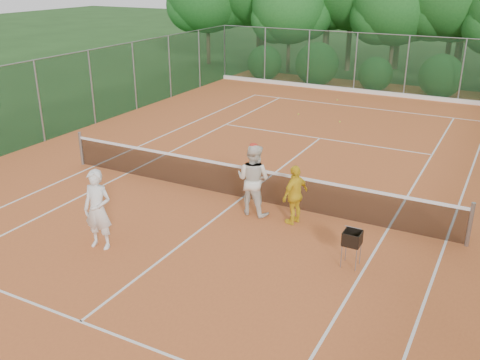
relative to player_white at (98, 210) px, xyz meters
name	(u,v)px	position (x,y,z in m)	size (l,w,h in m)	color
ground	(242,199)	(1.59, 4.02, -0.97)	(120.00, 120.00, 0.00)	#1C4017
clay_court	(242,198)	(1.59, 4.02, -0.96)	(18.00, 36.00, 0.02)	#C4612D
tennis_net	(242,181)	(1.59, 4.02, -0.44)	(11.97, 0.10, 1.10)	gray
player_white	(98,210)	(0.00, 0.00, 0.00)	(0.69, 0.45, 1.89)	white
player_center_grp	(253,179)	(2.30, 3.29, 0.01)	(0.97, 0.78, 1.94)	silver
player_yellow	(295,195)	(3.49, 3.27, -0.17)	(0.91, 0.38, 1.55)	yellow
ball_hopper	(352,239)	(5.38, 1.87, -0.29)	(0.36, 0.36, 0.83)	gray
stray_ball_a	(298,114)	(-0.45, 13.27, -0.91)	(0.07, 0.07, 0.07)	#CAD732
stray_ball_b	(337,100)	(0.22, 16.66, -0.91)	(0.07, 0.07, 0.07)	#B2CD2F
stray_ball_c	(340,122)	(1.56, 12.93, -0.91)	(0.07, 0.07, 0.07)	#C8DE33
court_markings	(242,198)	(1.59, 4.02, -0.94)	(11.03, 23.83, 0.01)	white
fence_back	(380,65)	(1.59, 19.02, 0.55)	(18.07, 0.07, 3.00)	#19381E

